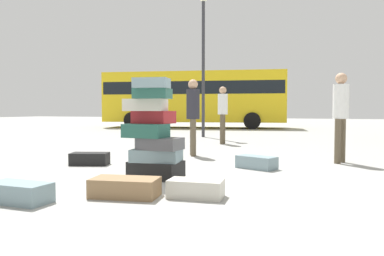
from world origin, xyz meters
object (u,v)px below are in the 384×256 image
object	(u,v)px
suitcase_tower	(153,136)
parked_bus	(194,96)
person_tourist_with_camera	(341,109)
person_passerby_in_red	(193,110)
suitcase_cream_right_side	(196,188)
suitcase_slate_left_side	(256,162)
suitcase_slate_upright_blue	(19,193)
suitcase_black_foreground_far	(90,159)
suitcase_brown_white_trunk	(125,187)
person_bearded_onlooker	(223,110)
lamp_post	(203,41)

from	to	relation	value
suitcase_tower	parked_bus	world-z (taller)	parked_bus
person_tourist_with_camera	person_passerby_in_red	size ratio (longest dim) A/B	1.02
suitcase_cream_right_side	suitcase_slate_left_side	bearing A→B (deg)	78.03
person_tourist_with_camera	person_passerby_in_red	world-z (taller)	person_tourist_with_camera
suitcase_tower	suitcase_slate_upright_blue	bearing A→B (deg)	-110.99
suitcase_black_foreground_far	suitcase_slate_left_side	distance (m)	3.11
suitcase_brown_white_trunk	person_tourist_with_camera	size ratio (longest dim) A/B	0.45
parked_bus	person_bearded_onlooker	bearing A→B (deg)	-75.61
person_tourist_with_camera	lamp_post	xyz separation A→B (m)	(-4.81, 5.61, 2.57)
suitcase_slate_upright_blue	person_passerby_in_red	bearing A→B (deg)	86.50
suitcase_black_foreground_far	lamp_post	distance (m)	8.37
suitcase_slate_upright_blue	lamp_post	bearing A→B (deg)	97.95
suitcase_slate_left_side	lamp_post	distance (m)	8.47
suitcase_brown_white_trunk	suitcase_slate_left_side	distance (m)	2.90
person_passerby_in_red	lamp_post	xyz separation A→B (m)	(-1.71, 5.57, 2.59)
person_tourist_with_camera	person_passerby_in_red	bearing A→B (deg)	-67.33
person_tourist_with_camera	parked_bus	size ratio (longest dim) A/B	0.17
suitcase_black_foreground_far	suitcase_cream_right_side	bearing A→B (deg)	-50.53
suitcase_black_foreground_far	person_bearded_onlooker	world-z (taller)	person_bearded_onlooker
suitcase_slate_upright_blue	person_passerby_in_red	world-z (taller)	person_passerby_in_red
suitcase_slate_left_side	person_passerby_in_red	world-z (taller)	person_passerby_in_red
suitcase_black_foreground_far	suitcase_brown_white_trunk	bearing A→B (deg)	-63.99
suitcase_tower	parked_bus	xyz separation A→B (m)	(-5.06, 15.15, 1.19)
suitcase_slate_upright_blue	suitcase_cream_right_side	world-z (taller)	suitcase_slate_upright_blue
suitcase_slate_upright_blue	lamp_post	distance (m)	10.96
person_bearded_onlooker	parked_bus	size ratio (longest dim) A/B	0.17
suitcase_tower	suitcase_brown_white_trunk	distance (m)	1.36
suitcase_slate_upright_blue	person_tourist_with_camera	xyz separation A→B (m)	(3.40, 4.68, 0.94)
suitcase_tower	lamp_post	xyz separation A→B (m)	(-2.14, 8.39, 2.98)
suitcase_black_foreground_far	person_bearded_onlooker	size ratio (longest dim) A/B	0.40
suitcase_brown_white_trunk	suitcase_slate_left_side	size ratio (longest dim) A/B	1.15
parked_bus	suitcase_black_foreground_far	bearing A→B (deg)	-88.16
person_passerby_in_red	suitcase_tower	bearing A→B (deg)	-17.04
suitcase_black_foreground_far	person_passerby_in_red	world-z (taller)	person_passerby_in_red
suitcase_tower	suitcase_slate_upright_blue	size ratio (longest dim) A/B	2.06
person_bearded_onlooker	lamp_post	world-z (taller)	lamp_post
suitcase_black_foreground_far	lamp_post	size ratio (longest dim) A/B	0.13
suitcase_slate_upright_blue	person_tourist_with_camera	size ratio (longest dim) A/B	0.42
suitcase_slate_upright_blue	person_passerby_in_red	xyz separation A→B (m)	(0.30, 4.72, 0.92)
suitcase_black_foreground_far	suitcase_slate_left_side	bearing A→B (deg)	-5.86
suitcase_brown_white_trunk	lamp_post	world-z (taller)	lamp_post
suitcase_slate_left_side	person_bearded_onlooker	world-z (taller)	person_bearded_onlooker
suitcase_slate_upright_blue	parked_bus	bearing A→B (deg)	104.41
suitcase_cream_right_side	person_passerby_in_red	xyz separation A→B (m)	(-1.47, 3.77, 0.92)
suitcase_brown_white_trunk	person_tourist_with_camera	world-z (taller)	person_tourist_with_camera
suitcase_brown_white_trunk	person_passerby_in_red	size ratio (longest dim) A/B	0.46
person_bearded_onlooker	parked_bus	world-z (taller)	parked_bus
suitcase_brown_white_trunk	suitcase_tower	bearing A→B (deg)	90.59
person_tourist_with_camera	parked_bus	distance (m)	14.62
suitcase_slate_left_side	person_tourist_with_camera	bearing A→B (deg)	65.19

